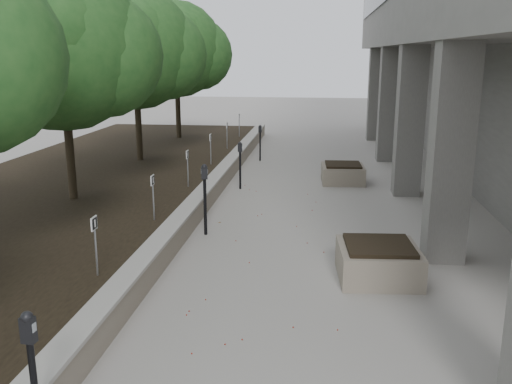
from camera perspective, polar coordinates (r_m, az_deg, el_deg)
The scene contains 18 objects.
retaining_wall at distance 14.05m, azimuth -5.34°, elevation -0.56°, with size 0.39×26.00×0.50m, color gray, non-canonical shape.
planting_bed at distance 15.25m, azimuth -18.96°, elevation -0.30°, with size 7.00×26.00×0.40m, color black.
crabapple_tree_3 at distance 13.63m, azimuth -19.07°, elevation 10.53°, with size 4.60×4.00×5.44m, color #21511F, non-canonical shape.
crabapple_tree_4 at distance 18.27m, azimuth -12.21°, elevation 11.68°, with size 4.60×4.00×5.44m, color #21511F, non-canonical shape.
crabapple_tree_5 at distance 23.05m, azimuth -8.13°, elevation 12.28°, with size 4.60×4.00×5.44m, color #21511F, non-canonical shape.
parking_sign_3 at distance 8.99m, azimuth -16.11°, elevation -5.37°, with size 0.04×0.22×0.96m, color black, non-canonical shape.
parking_sign_4 at distance 11.68m, azimuth -10.49°, elevation -0.58°, with size 0.04×0.22×0.96m, color black, non-canonical shape.
parking_sign_5 at distance 14.50m, azimuth -7.01°, elevation 2.40°, with size 0.04×0.22×0.96m, color black, non-canonical shape.
parking_sign_6 at distance 17.37m, azimuth -4.67°, elevation 4.39°, with size 0.04×0.22×0.96m, color black, non-canonical shape.
parking_sign_7 at distance 20.28m, azimuth -2.99°, elevation 5.81°, with size 0.04×0.22×0.96m, color black, non-canonical shape.
parking_sign_8 at distance 23.22m, azimuth -1.73°, elevation 6.87°, with size 0.04×0.22×0.96m, color black, non-canonical shape.
parking_meter_2 at distance 5.93m, azimuth -21.79°, elevation -17.81°, with size 0.15×0.11×1.50m, color black, non-canonical shape.
parking_meter_3 at distance 11.79m, azimuth -5.25°, elevation -0.80°, with size 0.15×0.11×1.54m, color black, non-canonical shape.
parking_meter_4 at distance 15.79m, azimuth -1.64°, elevation 2.73°, with size 0.13×0.10×1.36m, color black, non-canonical shape.
parking_meter_5 at distance 20.01m, azimuth 0.42°, elevation 5.06°, with size 0.13×0.09×1.30m, color black, non-canonical shape.
planter_front at distance 9.85m, azimuth 12.43°, elevation -6.91°, with size 1.34×1.34×0.63m, color gray, non-canonical shape.
planter_back at distance 16.86m, azimuth 8.89°, elevation 1.94°, with size 1.24×1.24×0.58m, color gray, non-canonical shape.
berry_scatter at distance 10.09m, azimuth -0.40°, elevation -7.90°, with size 3.30×14.10×0.02m, color maroon, non-canonical shape.
Camera 1 is at (1.09, -4.28, 3.78)m, focal length 39.01 mm.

